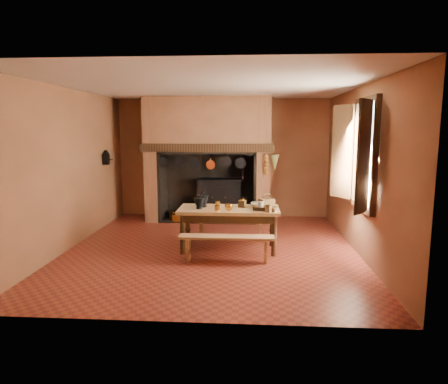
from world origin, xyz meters
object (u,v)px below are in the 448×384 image
iron_range (220,198)px  coffee_grinder (242,203)px  work_table (229,215)px  wicker_basket (267,202)px  mixing_bowl (259,205)px  bench_front (227,242)px

iron_range → coffee_grinder: 2.51m
iron_range → work_table: (0.34, -2.52, 0.14)m
wicker_basket → mixing_bowl: bearing=-169.8°
bench_front → coffee_grinder: 0.91m
iron_range → mixing_bowl: 2.57m
work_table → mixing_bowl: bearing=12.8°
coffee_grinder → mixing_bowl: (0.30, 0.02, -0.03)m
bench_front → mixing_bowl: size_ratio=4.88×
coffee_grinder → mixing_bowl: size_ratio=0.60×
iron_range → mixing_bowl: bearing=-70.1°
mixing_bowl → bench_front: bearing=-125.2°
work_table → mixing_bowl: mixing_bowl is taller
bench_front → wicker_basket: (0.66, 0.84, 0.50)m
coffee_grinder → mixing_bowl: 0.30m
work_table → wicker_basket: 0.71m
coffee_grinder → work_table: bearing=-141.6°
mixing_bowl → wicker_basket: 0.16m
iron_range → bench_front: bearing=-83.8°
bench_front → work_table: bearing=90.0°
coffee_grinder → bench_front: bearing=-93.0°
bench_front → wicker_basket: bearing=51.9°
bench_front → mixing_bowl: bearing=54.8°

